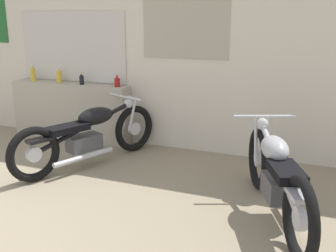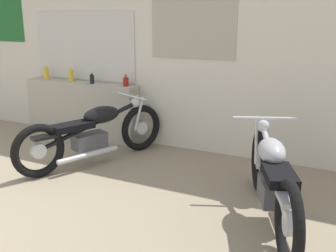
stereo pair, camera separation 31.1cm
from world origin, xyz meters
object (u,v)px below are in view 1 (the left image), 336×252
(bottle_center, at_px, (82,79))
(motorcycle_black, at_px, (89,134))
(bottle_leftmost, at_px, (33,74))
(bottle_right_center, at_px, (117,82))
(bottle_left_center, at_px, (59,76))
(motorcycle_silver, at_px, (276,175))

(bottle_center, distance_m, motorcycle_black, 1.19)
(bottle_leftmost, bearing_deg, bottle_right_center, 1.97)
(bottle_center, height_order, bottle_right_center, bottle_center)
(bottle_center, xyz_separation_m, motorcycle_black, (0.63, -0.85, -0.54))
(bottle_left_center, height_order, motorcycle_black, bottle_left_center)
(bottle_left_center, distance_m, bottle_center, 0.41)
(bottle_left_center, relative_size, bottle_right_center, 1.42)
(bottle_center, height_order, motorcycle_silver, bottle_center)
(motorcycle_silver, bearing_deg, bottle_left_center, 157.65)
(bottle_center, relative_size, bottle_right_center, 1.07)
(bottle_left_center, bearing_deg, bottle_right_center, 0.74)
(bottle_left_center, xyz_separation_m, motorcycle_silver, (3.41, -1.40, -0.55))
(bottle_leftmost, distance_m, motorcycle_black, 1.81)
(bottle_left_center, relative_size, motorcycle_silver, 0.12)
(bottle_leftmost, height_order, bottle_left_center, bottle_leftmost)
(motorcycle_black, relative_size, motorcycle_silver, 1.06)
(motorcycle_black, bearing_deg, bottle_leftmost, 151.08)
(bottle_right_center, bearing_deg, bottle_center, -177.05)
(bottle_center, xyz_separation_m, motorcycle_silver, (3.00, -1.38, -0.52))
(motorcycle_silver, bearing_deg, bottle_right_center, 149.71)
(bottle_right_center, relative_size, motorcycle_black, 0.08)
(bottle_left_center, distance_m, motorcycle_silver, 3.73)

